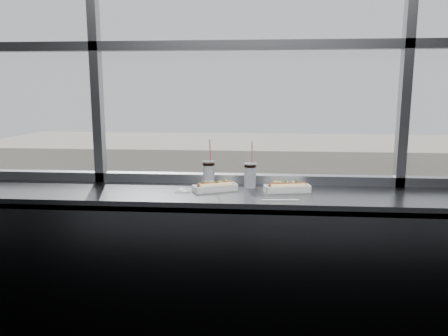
# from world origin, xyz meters

# --- Properties ---
(wall_back_lower) EXTENTS (6.00, 0.00, 6.00)m
(wall_back_lower) POSITION_xyz_m (0.00, 1.50, 0.55)
(wall_back_lower) COLOR black
(wall_back_lower) RESTS_ON ground
(counter) EXTENTS (6.00, 0.55, 0.06)m
(counter) POSITION_xyz_m (0.00, 1.23, 1.07)
(counter) COLOR slate
(counter) RESTS_ON ground
(counter_fascia) EXTENTS (6.00, 0.04, 1.04)m
(counter_fascia) POSITION_xyz_m (0.00, 0.97, 0.55)
(counter_fascia) COLOR slate
(counter_fascia) RESTS_ON ground
(hotdog_tray_left) EXTENTS (0.29, 0.20, 0.07)m
(hotdog_tray_left) POSITION_xyz_m (-0.18, 1.25, 1.13)
(hotdog_tray_left) COLOR white
(hotdog_tray_left) RESTS_ON counter
(hotdog_tray_right) EXTENTS (0.29, 0.14, 0.07)m
(hotdog_tray_right) POSITION_xyz_m (0.26, 1.26, 1.13)
(hotdog_tray_right) COLOR white
(hotdog_tray_right) RESTS_ON counter
(soda_cup_left) EXTENTS (0.08, 0.08, 0.31)m
(soda_cup_left) POSITION_xyz_m (-0.24, 1.40, 1.19)
(soda_cup_left) COLOR white
(soda_cup_left) RESTS_ON counter
(soda_cup_right) EXTENTS (0.08, 0.08, 0.30)m
(soda_cup_right) POSITION_xyz_m (0.03, 1.37, 1.19)
(soda_cup_right) COLOR white
(soda_cup_right) RESTS_ON counter
(loose_straw) EXTENTS (0.21, 0.02, 0.01)m
(loose_straw) POSITION_xyz_m (0.21, 1.04, 1.10)
(loose_straw) COLOR white
(loose_straw) RESTS_ON counter
(wrapper) EXTENTS (0.10, 0.07, 0.03)m
(wrapper) POSITION_xyz_m (-0.38, 1.21, 1.11)
(wrapper) COLOR silver
(wrapper) RESTS_ON counter
(plaza_ground) EXTENTS (120.00, 120.00, 0.00)m
(plaza_ground) POSITION_xyz_m (0.00, 45.00, -11.00)
(plaza_ground) COLOR #9A9A99
(plaza_ground) RESTS_ON ground
(street_asphalt) EXTENTS (80.00, 10.00, 0.06)m
(street_asphalt) POSITION_xyz_m (0.00, 21.50, -10.97)
(street_asphalt) COLOR black
(street_asphalt) RESTS_ON plaza_ground
(far_sidewalk) EXTENTS (80.00, 6.00, 0.04)m
(far_sidewalk) POSITION_xyz_m (0.00, 29.50, -10.98)
(far_sidewalk) COLOR #9A9A99
(far_sidewalk) RESTS_ON plaza_ground
(far_building) EXTENTS (50.00, 14.00, 8.00)m
(far_building) POSITION_xyz_m (0.00, 39.50, -7.00)
(far_building) COLOR #C0B6A1
(far_building) RESTS_ON plaza_ground
(car_far_a) EXTENTS (3.60, 6.95, 2.22)m
(car_far_a) POSITION_xyz_m (-9.03, 25.50, -9.83)
(car_far_a) COLOR #333333
(car_far_a) RESTS_ON street_asphalt
(car_far_b) EXTENTS (2.37, 5.65, 1.88)m
(car_far_b) POSITION_xyz_m (3.49, 25.50, -10.00)
(car_far_b) COLOR maroon
(car_far_b) RESTS_ON street_asphalt
(pedestrian_a) EXTENTS (0.71, 0.95, 2.13)m
(pedestrian_a) POSITION_xyz_m (-5.41, 28.75, -9.90)
(pedestrian_a) COLOR #66605B
(pedestrian_a) RESTS_ON far_sidewalk
(pedestrian_b) EXTENTS (0.61, 0.82, 1.84)m
(pedestrian_b) POSITION_xyz_m (0.80, 28.88, -10.04)
(pedestrian_b) COLOR #66605B
(pedestrian_b) RESTS_ON far_sidewalk
(pedestrian_d) EXTENTS (0.66, 0.87, 1.97)m
(pedestrian_d) POSITION_xyz_m (8.84, 28.95, -9.98)
(pedestrian_d) COLOR #66605B
(pedestrian_d) RESTS_ON far_sidewalk
(pedestrian_c) EXTENTS (1.00, 0.75, 2.25)m
(pedestrian_c) POSITION_xyz_m (4.26, 29.65, -9.84)
(pedestrian_c) COLOR #66605B
(pedestrian_c) RESTS_ON far_sidewalk
(tree_left) EXTENTS (3.37, 3.37, 5.27)m
(tree_left) POSITION_xyz_m (-10.46, 29.50, -7.43)
(tree_left) COLOR #47382B
(tree_left) RESTS_ON far_sidewalk
(tree_center) EXTENTS (3.47, 3.47, 5.43)m
(tree_center) POSITION_xyz_m (0.85, 29.50, -7.32)
(tree_center) COLOR #47382B
(tree_center) RESTS_ON far_sidewalk
(tree_right) EXTENTS (3.39, 3.39, 5.30)m
(tree_right) POSITION_xyz_m (12.16, 29.50, -7.41)
(tree_right) COLOR #47382B
(tree_right) RESTS_ON far_sidewalk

